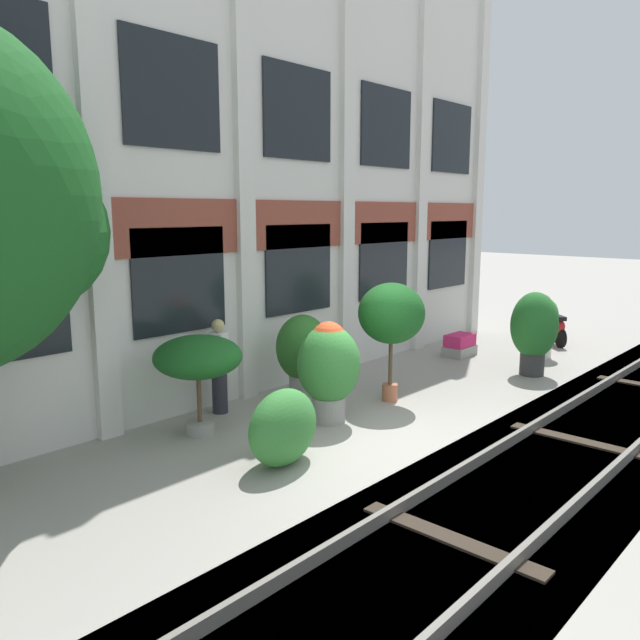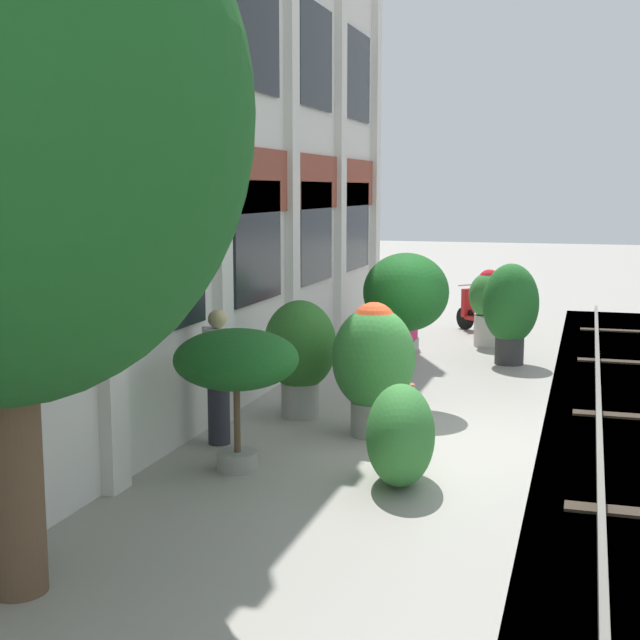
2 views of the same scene
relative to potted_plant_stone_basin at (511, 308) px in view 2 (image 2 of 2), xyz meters
The scene contains 12 objects.
ground_plane 5.08m from the potted_plant_stone_basin, behind, with size 80.00×80.00×0.00m, color #9E998E.
apartment_facade 6.96m from the potted_plant_stone_basin, 145.17° to the left, with size 16.91×0.64×8.82m.
potted_plant_stone_basin is the anchor object (origin of this frame).
potted_plant_fluted_column 1.76m from the potted_plant_stone_basin, 18.27° to the left, with size 0.76×0.76×1.47m.
potted_plant_tall_urn 7.13m from the potted_plant_stone_basin, 161.44° to the left, with size 1.33×1.33×1.52m.
potted_plant_glazed_jar 5.01m from the potted_plant_stone_basin, 152.38° to the left, with size 0.95×0.95×1.55m.
potted_plant_ribbed_drum 5.16m from the potted_plant_stone_basin, 166.60° to the left, with size 1.01×1.01×1.64m.
potted_plant_square_trough 2.19m from the potted_plant_stone_basin, 75.13° to the left, with size 0.84×0.53×0.51m.
potted_plant_terracotta_small 3.66m from the potted_plant_stone_basin, 161.83° to the left, with size 1.17×1.17×2.12m.
scooter_near_curb 3.41m from the potted_plant_stone_basin, 14.79° to the left, with size 0.99×1.08×0.98m.
resident_by_doorway 6.56m from the potted_plant_stone_basin, 154.25° to the left, with size 0.34×0.48×1.60m.
topiary_hedge 6.75m from the potted_plant_stone_basin, behind, with size 1.22×0.70×1.03m, color #388438.
Camera 2 is at (-10.34, -1.39, 2.99)m, focal length 50.00 mm.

